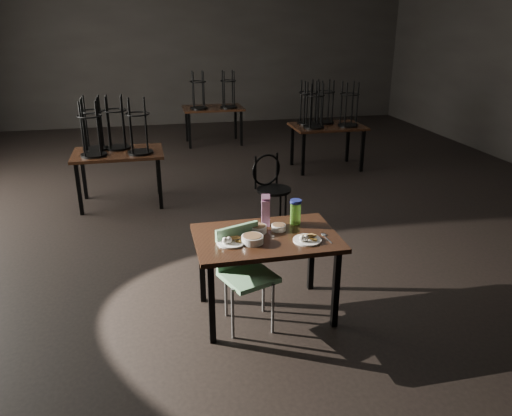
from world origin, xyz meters
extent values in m
plane|color=black|center=(0.00, 0.00, 0.00)|extent=(12.00, 12.00, 0.00)
cube|color=black|center=(0.00, 6.00, 1.60)|extent=(10.00, 0.04, 3.20)
cube|color=black|center=(-0.47, -2.58, 0.73)|extent=(1.20, 0.80, 0.04)
cube|color=black|center=(-0.99, -2.90, 0.35)|extent=(0.05, 0.05, 0.71)
cube|color=black|center=(0.05, -2.90, 0.35)|extent=(0.05, 0.05, 0.71)
cube|color=black|center=(-0.99, -2.26, 0.35)|extent=(0.05, 0.05, 0.71)
cube|color=black|center=(0.05, -2.26, 0.35)|extent=(0.05, 0.05, 0.71)
cylinder|color=white|center=(-0.78, -2.65, 0.76)|extent=(0.24, 0.24, 0.01)
cube|color=olive|center=(-0.77, -2.61, 0.81)|extent=(0.09, 0.09, 0.04)
cube|color=olive|center=(-0.75, -2.61, 0.81)|extent=(0.10, 0.10, 0.03)
ellipsoid|color=white|center=(-0.84, -2.68, 0.79)|extent=(0.05, 0.05, 0.06)
ellipsoid|color=white|center=(-0.80, -2.68, 0.79)|extent=(0.05, 0.05, 0.06)
cylinder|color=white|center=(-0.16, -2.75, 0.76)|extent=(0.23, 0.23, 0.01)
cube|color=olive|center=(-0.16, -2.71, 0.81)|extent=(0.08, 0.08, 0.04)
cube|color=olive|center=(-0.13, -2.71, 0.81)|extent=(0.10, 0.10, 0.03)
ellipsoid|color=white|center=(-0.22, -2.78, 0.79)|extent=(0.04, 0.04, 0.06)
ellipsoid|color=white|center=(-0.19, -2.78, 0.79)|extent=(0.04, 0.04, 0.06)
cylinder|color=white|center=(-0.52, -2.49, 0.78)|extent=(0.15, 0.15, 0.06)
cylinder|color=brown|center=(-0.52, -2.49, 0.80)|extent=(0.13, 0.13, 0.01)
cylinder|color=white|center=(-0.34, -2.48, 0.77)|extent=(0.12, 0.12, 0.05)
cylinder|color=brown|center=(-0.34, -2.48, 0.79)|extent=(0.11, 0.11, 0.01)
cylinder|color=white|center=(-0.61, -2.69, 0.78)|extent=(0.18, 0.18, 0.06)
cylinder|color=brown|center=(-0.61, -2.69, 0.80)|extent=(0.15, 0.15, 0.01)
cube|color=#861868|center=(-0.42, -2.35, 0.87)|extent=(0.09, 0.09, 0.23)
cube|color=#861868|center=(-0.42, -2.35, 1.01)|extent=(0.09, 0.09, 0.07)
cylinder|color=#7EE844|center=(-0.15, -2.37, 0.85)|extent=(0.12, 0.12, 0.19)
cylinder|color=navy|center=(-0.15, -2.37, 0.96)|extent=(0.13, 0.13, 0.03)
ellipsoid|color=silver|center=(0.01, -2.66, 0.76)|extent=(0.05, 0.06, 0.01)
cube|color=silver|center=(0.01, -2.77, 0.75)|extent=(0.02, 0.14, 0.00)
cylinder|color=black|center=(0.10, -0.67, 0.47)|extent=(0.42, 0.42, 0.03)
torus|color=black|center=(0.04, -0.50, 0.68)|extent=(0.39, 0.16, 0.41)
cylinder|color=black|center=(0.22, -0.55, 0.24)|extent=(0.03, 0.03, 0.47)
cylinder|color=black|center=(-0.02, -0.55, 0.24)|extent=(0.03, 0.03, 0.47)
cylinder|color=black|center=(-0.02, -0.79, 0.24)|extent=(0.03, 0.03, 0.47)
cylinder|color=black|center=(0.22, -0.79, 0.24)|extent=(0.03, 0.03, 0.47)
cube|color=#71B080|center=(-0.65, -2.72, 0.46)|extent=(0.51, 0.51, 0.04)
cube|color=#71B080|center=(-0.71, -2.55, 0.67)|extent=(0.38, 0.17, 0.38)
cylinder|color=slate|center=(-0.82, -2.88, 0.23)|extent=(0.03, 0.03, 0.46)
cylinder|color=slate|center=(-0.48, -2.88, 0.23)|extent=(0.03, 0.03, 0.46)
cylinder|color=slate|center=(-0.82, -2.55, 0.23)|extent=(0.03, 0.03, 0.46)
cylinder|color=slate|center=(-0.48, -2.55, 0.23)|extent=(0.03, 0.03, 0.46)
cube|color=black|center=(-1.78, 0.56, 0.73)|extent=(1.20, 0.80, 0.04)
cube|color=black|center=(-2.30, 0.24, 0.35)|extent=(0.05, 0.05, 0.71)
cube|color=black|center=(-1.26, 0.24, 0.35)|extent=(0.05, 0.05, 0.71)
cube|color=black|center=(-2.30, 0.88, 0.35)|extent=(0.05, 0.05, 0.71)
cube|color=black|center=(-1.26, 0.88, 0.35)|extent=(0.05, 0.05, 0.71)
cylinder|color=black|center=(-2.08, 0.41, 0.77)|extent=(0.34, 0.34, 0.03)
torus|color=black|center=(-2.08, 0.41, 1.27)|extent=(0.32, 0.32, 0.02)
cylinder|color=black|center=(-1.98, 0.51, 1.13)|extent=(0.03, 0.03, 0.70)
cylinder|color=black|center=(-2.18, 0.51, 1.13)|extent=(0.03, 0.03, 0.70)
cylinder|color=black|center=(-2.18, 0.31, 1.13)|extent=(0.03, 0.03, 0.70)
cylinder|color=black|center=(-1.98, 0.31, 1.13)|extent=(0.03, 0.03, 0.70)
cylinder|color=black|center=(-1.48, 0.41, 0.77)|extent=(0.34, 0.34, 0.03)
torus|color=black|center=(-1.48, 0.41, 1.27)|extent=(0.32, 0.32, 0.02)
cylinder|color=black|center=(-1.38, 0.51, 1.13)|extent=(0.03, 0.03, 0.70)
cylinder|color=black|center=(-1.58, 0.51, 1.13)|extent=(0.03, 0.03, 0.70)
cylinder|color=black|center=(-1.58, 0.31, 1.13)|extent=(0.03, 0.03, 0.70)
cylinder|color=black|center=(-1.38, 0.31, 1.13)|extent=(0.03, 0.03, 0.70)
cylinder|color=black|center=(-1.78, 0.74, 0.77)|extent=(0.34, 0.34, 0.03)
torus|color=black|center=(-1.78, 0.74, 1.27)|extent=(0.32, 0.32, 0.02)
cylinder|color=black|center=(-1.68, 0.84, 1.13)|extent=(0.03, 0.03, 0.70)
cylinder|color=black|center=(-1.88, 0.84, 1.13)|extent=(0.03, 0.03, 0.70)
cylinder|color=black|center=(-1.88, 0.64, 1.13)|extent=(0.03, 0.03, 0.70)
cylinder|color=black|center=(-1.68, 0.64, 1.13)|extent=(0.03, 0.03, 0.70)
cylinder|color=black|center=(-2.08, 0.74, 0.77)|extent=(0.34, 0.34, 0.03)
torus|color=black|center=(-2.08, 0.74, 1.27)|extent=(0.32, 0.32, 0.02)
cylinder|color=black|center=(-1.98, 0.84, 1.13)|extent=(0.03, 0.03, 0.70)
cylinder|color=black|center=(-2.18, 0.84, 1.13)|extent=(0.03, 0.03, 0.70)
cylinder|color=black|center=(-2.18, 0.64, 1.13)|extent=(0.03, 0.03, 0.70)
cylinder|color=black|center=(-1.98, 0.64, 1.13)|extent=(0.03, 0.03, 0.70)
cube|color=black|center=(1.62, 1.61, 0.73)|extent=(1.20, 0.80, 0.04)
cube|color=black|center=(1.10, 1.29, 0.35)|extent=(0.05, 0.05, 0.71)
cube|color=black|center=(2.14, 1.29, 0.35)|extent=(0.05, 0.05, 0.71)
cube|color=black|center=(1.10, 1.93, 0.35)|extent=(0.05, 0.05, 0.71)
cube|color=black|center=(2.14, 1.93, 0.35)|extent=(0.05, 0.05, 0.71)
cylinder|color=black|center=(1.32, 1.46, 0.77)|extent=(0.34, 0.34, 0.03)
torus|color=black|center=(1.32, 1.46, 1.27)|extent=(0.32, 0.32, 0.02)
cylinder|color=black|center=(1.42, 1.56, 1.13)|extent=(0.03, 0.03, 0.70)
cylinder|color=black|center=(1.22, 1.56, 1.13)|extent=(0.03, 0.03, 0.70)
cylinder|color=black|center=(1.22, 1.36, 1.13)|extent=(0.03, 0.03, 0.70)
cylinder|color=black|center=(1.42, 1.36, 1.13)|extent=(0.03, 0.03, 0.70)
cylinder|color=black|center=(1.92, 1.46, 0.77)|extent=(0.34, 0.34, 0.03)
torus|color=black|center=(1.92, 1.46, 1.27)|extent=(0.32, 0.32, 0.02)
cylinder|color=black|center=(2.02, 1.56, 1.13)|extent=(0.03, 0.03, 0.70)
cylinder|color=black|center=(1.82, 1.56, 1.13)|extent=(0.03, 0.03, 0.70)
cylinder|color=black|center=(1.82, 1.36, 1.13)|extent=(0.03, 0.03, 0.70)
cylinder|color=black|center=(2.02, 1.36, 1.13)|extent=(0.03, 0.03, 0.70)
cylinder|color=black|center=(1.62, 1.79, 0.77)|extent=(0.34, 0.34, 0.03)
torus|color=black|center=(1.62, 1.79, 1.27)|extent=(0.32, 0.32, 0.02)
cylinder|color=black|center=(1.72, 1.89, 1.13)|extent=(0.03, 0.03, 0.70)
cylinder|color=black|center=(1.52, 1.89, 1.13)|extent=(0.03, 0.03, 0.70)
cylinder|color=black|center=(1.52, 1.69, 1.13)|extent=(0.03, 0.03, 0.70)
cylinder|color=black|center=(1.72, 1.69, 1.13)|extent=(0.03, 0.03, 0.70)
cylinder|color=black|center=(1.32, 1.79, 0.77)|extent=(0.34, 0.34, 0.03)
torus|color=black|center=(1.32, 1.79, 1.27)|extent=(0.32, 0.32, 0.02)
cylinder|color=black|center=(1.42, 1.89, 1.13)|extent=(0.03, 0.03, 0.70)
cylinder|color=black|center=(1.22, 1.89, 1.13)|extent=(0.03, 0.03, 0.70)
cylinder|color=black|center=(1.22, 1.69, 1.13)|extent=(0.03, 0.03, 0.70)
cylinder|color=black|center=(1.42, 1.69, 1.13)|extent=(0.03, 0.03, 0.70)
cube|color=black|center=(-0.02, 3.81, 0.73)|extent=(1.20, 0.80, 0.04)
cube|color=black|center=(-0.54, 3.49, 0.35)|extent=(0.05, 0.05, 0.71)
cube|color=black|center=(0.50, 3.49, 0.35)|extent=(0.05, 0.05, 0.71)
cube|color=black|center=(-0.54, 4.13, 0.35)|extent=(0.05, 0.05, 0.71)
cube|color=black|center=(0.50, 4.13, 0.35)|extent=(0.05, 0.05, 0.71)
cylinder|color=black|center=(-0.32, 3.66, 0.77)|extent=(0.34, 0.34, 0.03)
torus|color=black|center=(-0.32, 3.66, 1.27)|extent=(0.32, 0.32, 0.02)
cylinder|color=black|center=(-0.22, 3.76, 1.13)|extent=(0.03, 0.03, 0.70)
cylinder|color=black|center=(-0.42, 3.76, 1.13)|extent=(0.03, 0.03, 0.70)
cylinder|color=black|center=(-0.42, 3.56, 1.13)|extent=(0.03, 0.03, 0.70)
cylinder|color=black|center=(-0.22, 3.56, 1.13)|extent=(0.03, 0.03, 0.70)
cylinder|color=black|center=(0.28, 3.66, 0.77)|extent=(0.34, 0.34, 0.03)
torus|color=black|center=(0.28, 3.66, 1.27)|extent=(0.32, 0.32, 0.02)
cylinder|color=black|center=(0.38, 3.76, 1.13)|extent=(0.03, 0.03, 0.70)
cylinder|color=black|center=(0.18, 3.76, 1.13)|extent=(0.03, 0.03, 0.70)
cylinder|color=black|center=(0.18, 3.56, 1.13)|extent=(0.03, 0.03, 0.70)
cylinder|color=black|center=(0.38, 3.56, 1.13)|extent=(0.03, 0.03, 0.70)
camera|label=1|loc=(-1.39, -6.28, 2.47)|focal=35.00mm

